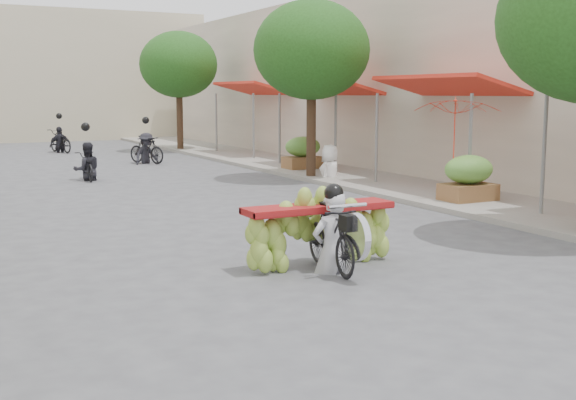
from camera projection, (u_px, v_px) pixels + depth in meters
The scene contains 14 objects.
ground at pixel (529, 369), 6.72m from camera, with size 120.00×120.00×0.00m, color #55565A.
sidewalk_right at pixel (340, 172), 23.08m from camera, with size 4.00×60.00×0.12m, color gray.
shophouse_row_right at pixel (484, 80), 24.02m from camera, with size 9.77×40.00×6.00m.
far_building at pixel (15, 76), 39.67m from camera, with size 20.00×6.00×7.00m, color beige.
street_tree_mid at pixel (311, 50), 20.93m from camera, with size 3.40×3.40×5.25m.
street_tree_far at pixel (179, 65), 31.50m from camera, with size 3.40×3.40×5.25m.
produce_crate_mid at pixel (469, 175), 16.46m from camera, with size 1.20×0.88×1.16m.
produce_crate_far at pixel (303, 150), 23.50m from camera, with size 1.20×0.88×1.16m.
banana_motorbike at pixel (326, 221), 10.45m from camera, with size 2.32×1.84×2.17m.
market_umbrella at pixel (457, 96), 16.27m from camera, with size 2.09×2.09×1.80m.
pedestrian at pixel (330, 145), 21.25m from camera, with size 1.07×0.99×1.87m.
bg_motorbike_a at pixel (87, 154), 21.20m from camera, with size 0.81×1.47×1.95m.
bg_motorbike_b at pixel (146, 141), 26.28m from camera, with size 1.25×1.76×1.95m.
bg_motorbike_c at pixel (60, 135), 31.21m from camera, with size 1.11×1.88×1.95m.
Camera 1 is at (-4.93, -4.69, 2.55)m, focal length 45.00 mm.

